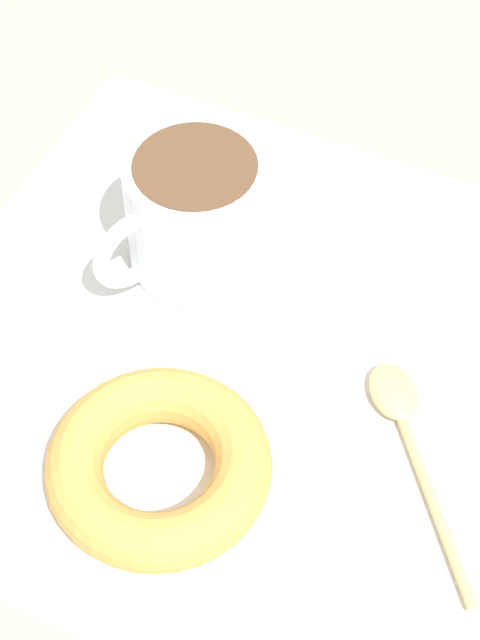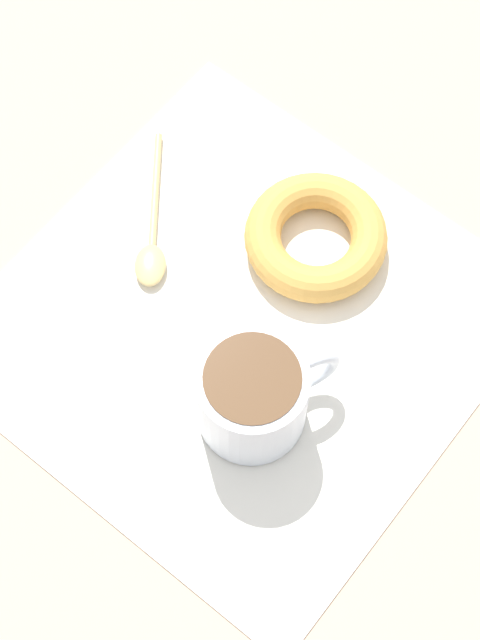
{
  "view_description": "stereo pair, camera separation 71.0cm",
  "coord_description": "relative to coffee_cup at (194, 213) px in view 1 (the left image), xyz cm",
  "views": [
    {
      "loc": [
        -31.71,
        -12.14,
        46.68
      ],
      "look_at": [
        0.41,
        0.15,
        2.3
      ],
      "focal_mm": 60.0,
      "sensor_mm": 36.0,
      "label": 1
    },
    {
      "loc": [
        26.5,
        18.27,
        73.65
      ],
      "look_at": [
        0.41,
        0.15,
        2.3
      ],
      "focal_mm": 60.0,
      "sensor_mm": 36.0,
      "label": 2
    }
  ],
  "objects": [
    {
      "name": "ground_plane",
      "position": [
        -5.15,
        -4.65,
        -5.08
      ],
      "size": [
        120.0,
        120.0,
        2.0
      ],
      "primitive_type": "cube",
      "color": "tan"
    },
    {
      "name": "napkin",
      "position": [
        -4.74,
        -4.5,
        -3.93
      ],
      "size": [
        36.95,
        36.95,
        0.3
      ],
      "primitive_type": "cube",
      "rotation": [
        0.0,
        0.0,
        -0.07
      ],
      "color": "white",
      "rests_on": "ground_plane"
    },
    {
      "name": "coffee_cup",
      "position": [
        0.0,
        0.0,
        0.0
      ],
      "size": [
        9.99,
        7.85,
        7.3
      ],
      "color": "silver",
      "rests_on": "napkin"
    },
    {
      "name": "donut",
      "position": [
        -13.99,
        -3.86,
        -2.37
      ],
      "size": [
        10.99,
        10.99,
        2.82
      ],
      "primitive_type": "torus",
      "color": "gold",
      "rests_on": "napkin"
    },
    {
      "name": "spoon",
      "position": [
        -6.84,
        -14.24,
        -3.38
      ],
      "size": [
        12.25,
        8.83,
        0.9
      ],
      "color": "#D8B772",
      "rests_on": "napkin"
    }
  ]
}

